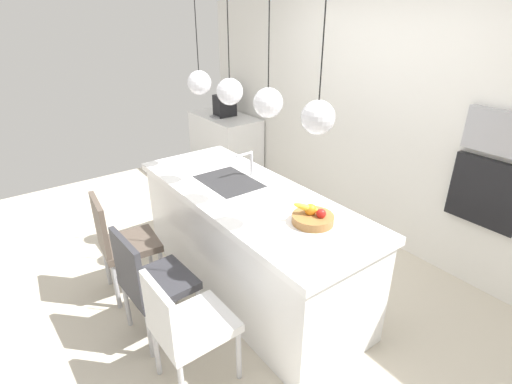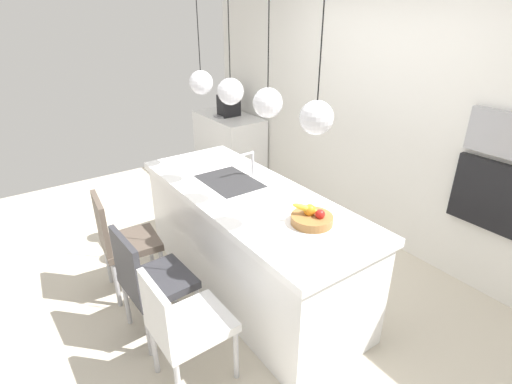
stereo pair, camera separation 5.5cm
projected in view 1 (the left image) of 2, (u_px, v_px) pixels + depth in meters
The scene contains 17 objects.
floor at pixel (249, 285), 3.52m from camera, with size 6.60×6.60×0.00m, color beige.
back_wall at pixel (385, 114), 3.85m from camera, with size 6.00×0.10×2.60m, color silver.
kitchen_island at pixel (249, 241), 3.33m from camera, with size 2.29×0.88×0.91m.
sink_basin at pixel (229, 182), 3.35m from camera, with size 0.56×0.40×0.02m, color #2D2D30.
faucet at pixel (249, 160), 3.40m from camera, with size 0.02×0.17×0.22m.
fruit_bowl at pixel (313, 217), 2.69m from camera, with size 0.29×0.29×0.15m.
side_counter at pixel (225, 144), 5.77m from camera, with size 1.10×0.60×0.85m, color white.
coffee_machine at pixel (225, 105), 5.51m from camera, with size 0.20×0.35×0.38m.
microwave at pixel (502, 133), 2.97m from camera, with size 0.54×0.08×0.34m, color #9E9EA3.
oven at pixel (486, 192), 3.18m from camera, with size 0.56×0.08×0.56m, color black.
chair_near at pixel (121, 241), 3.23m from camera, with size 0.46×0.48×0.92m.
chair_middle at pixel (150, 280), 2.81m from camera, with size 0.48×0.48×0.88m.
chair_far at pixel (185, 325), 2.42m from camera, with size 0.42×0.48×0.85m.
pendant_light_left at pixel (199, 83), 3.32m from camera, with size 0.20×0.20×0.80m.
pendant_light_center_left at pixel (230, 91), 2.98m from camera, with size 0.20×0.20×0.80m.
pendant_light_center_right at pixel (268, 103), 2.63m from camera, with size 0.20×0.20×0.80m.
pendant_light_right at pixel (318, 117), 2.29m from camera, with size 0.20×0.20×0.80m.
Camera 1 is at (2.31, -1.63, 2.26)m, focal length 27.53 mm.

